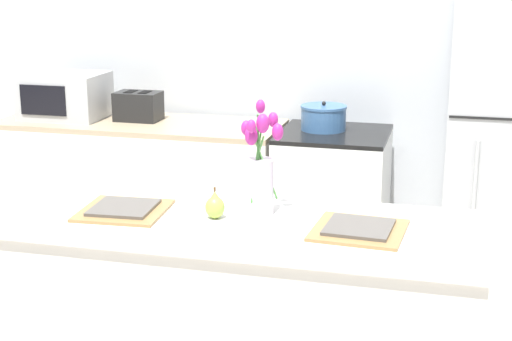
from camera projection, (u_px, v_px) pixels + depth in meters
The scene contains 11 objects.
back_wall at pixel (330, 42), 4.63m from camera, with size 5.20×0.08×2.70m.
kitchen_island at pixel (240, 330), 3.00m from camera, with size 1.80×0.66×0.90m.
back_counter at pixel (143, 194), 4.75m from camera, with size 1.68×0.60×0.89m.
stove_range at pixel (332, 209), 4.47m from camera, with size 0.60×0.61×0.89m.
flower_vase at pixel (259, 175), 2.90m from camera, with size 0.16×0.15×0.43m.
pear_figurine at pixel (215, 206), 2.88m from camera, with size 0.07×0.07×0.12m.
plate_setting_left at pixel (124, 209), 2.96m from camera, with size 0.33×0.33×0.02m.
plate_setting_right at pixel (359, 229), 2.74m from camera, with size 0.33×0.33×0.02m.
toaster at pixel (138, 106), 4.64m from camera, with size 0.28×0.18×0.17m.
cooking_pot at pixel (324, 118), 4.39m from camera, with size 0.26×0.26×0.16m.
microwave at pixel (65, 96), 4.71m from camera, with size 0.48×0.37×0.27m.
Camera 1 is at (0.74, -2.63, 1.83)m, focal length 55.00 mm.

